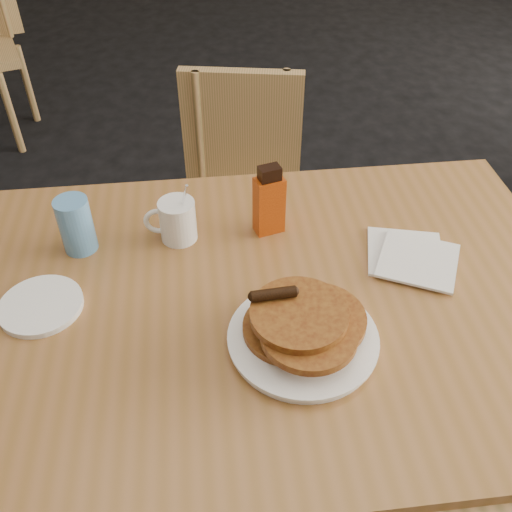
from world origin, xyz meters
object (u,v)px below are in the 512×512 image
at_px(syrup_bottle, 269,202).
at_px(blue_tumbler, 76,225).
at_px(main_table, 258,312).
at_px(chair_main_far, 244,184).
at_px(pancake_plate, 303,331).
at_px(coffee_mug, 176,220).

height_order(syrup_bottle, blue_tumbler, syrup_bottle).
relative_size(main_table, chair_main_far, 1.63).
bearing_deg(pancake_plate, blue_tumbler, 147.23).
height_order(main_table, pancake_plate, pancake_plate).
relative_size(main_table, coffee_mug, 9.45).
xyz_separation_m(pancake_plate, blue_tumbler, (-0.43, 0.28, 0.03)).
bearing_deg(syrup_bottle, main_table, -118.26).
bearing_deg(main_table, blue_tumbler, 155.26).
relative_size(chair_main_far, syrup_bottle, 5.20).
xyz_separation_m(chair_main_far, syrup_bottle, (0.04, -0.55, 0.33)).
height_order(chair_main_far, coffee_mug, coffee_mug).
distance_m(main_table, syrup_bottle, 0.24).
xyz_separation_m(syrup_bottle, blue_tumbler, (-0.40, -0.04, -0.01)).
bearing_deg(syrup_bottle, chair_main_far, 74.92).
xyz_separation_m(chair_main_far, coffee_mug, (-0.16, -0.57, 0.30)).
height_order(main_table, coffee_mug, coffee_mug).
relative_size(main_table, blue_tumbler, 11.27).
height_order(pancake_plate, syrup_bottle, syrup_bottle).
relative_size(chair_main_far, coffee_mug, 5.79).
distance_m(chair_main_far, pancake_plate, 0.92).
relative_size(coffee_mug, blue_tumbler, 1.19).
bearing_deg(chair_main_far, syrup_bottle, -78.78).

